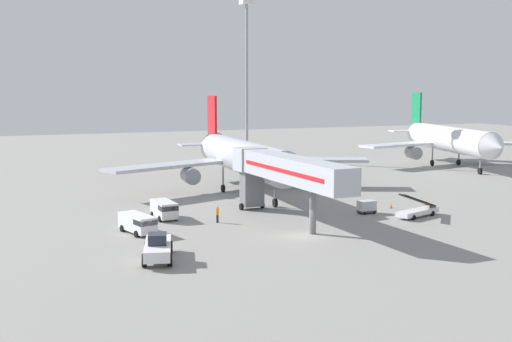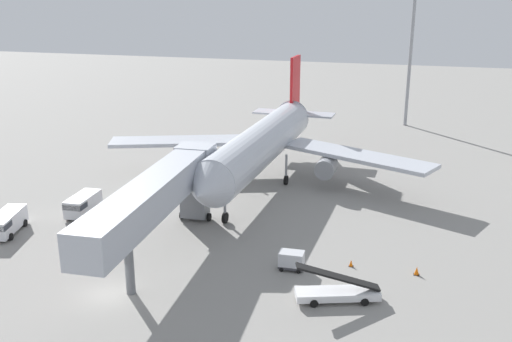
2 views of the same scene
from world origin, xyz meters
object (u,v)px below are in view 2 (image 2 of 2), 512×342
at_px(ground_crew_worker_foreground, 106,226).
at_px(airplane_at_gate, 263,143).
at_px(service_van_mid_left, 6,222).
at_px(baggage_cart_near_right, 291,260).
at_px(service_van_near_left, 83,204).
at_px(safety_cone_bravo, 417,271).
at_px(safety_cone_alpha, 351,263).
at_px(jet_bridge, 161,193).
at_px(belt_loader_truck, 337,292).

bearing_deg(ground_crew_worker_foreground, airplane_at_gate, 62.14).
distance_m(service_van_mid_left, baggage_cart_near_right, 27.33).
relative_size(service_van_near_left, ground_crew_worker_foreground, 2.60).
distance_m(airplane_at_gate, baggage_cart_near_right, 22.41).
distance_m(service_van_near_left, ground_crew_worker_foreground, 6.42).
height_order(service_van_mid_left, safety_cone_bravo, service_van_mid_left).
bearing_deg(service_van_near_left, airplane_at_gate, 44.69).
bearing_deg(service_van_mid_left, safety_cone_alpha, 4.23).
bearing_deg(airplane_at_gate, service_van_mid_left, -132.53).
relative_size(service_van_near_left, baggage_cart_near_right, 2.30).
bearing_deg(jet_bridge, ground_crew_worker_foreground, 162.02).
bearing_deg(safety_cone_alpha, belt_loader_truck, -92.61).
relative_size(airplane_at_gate, service_van_near_left, 8.36).
relative_size(airplane_at_gate, safety_cone_alpha, 69.06).
height_order(service_van_near_left, safety_cone_bravo, service_van_near_left).
relative_size(service_van_mid_left, safety_cone_bravo, 8.04).
height_order(ground_crew_worker_foreground, safety_cone_bravo, ground_crew_worker_foreground).
distance_m(belt_loader_truck, ground_crew_worker_foreground, 23.14).
xyz_separation_m(airplane_at_gate, service_van_mid_left, (-19.19, -20.92, -3.88)).
bearing_deg(service_van_mid_left, safety_cone_bravo, 3.62).
distance_m(safety_cone_alpha, safety_cone_bravo, 5.26).
xyz_separation_m(airplane_at_gate, jet_bridge, (-3.00, -21.07, 0.75)).
bearing_deg(safety_cone_bravo, service_van_near_left, 173.44).
relative_size(airplane_at_gate, safety_cone_bravo, 57.44).
bearing_deg(safety_cone_alpha, ground_crew_worker_foreground, -179.36).
height_order(jet_bridge, belt_loader_truck, jet_bridge).
bearing_deg(airplane_at_gate, ground_crew_worker_foreground, -117.86).
xyz_separation_m(airplane_at_gate, belt_loader_truck, (12.51, -24.41, -4.26)).
bearing_deg(jet_bridge, baggage_cart_near_right, 3.08).
distance_m(service_van_mid_left, safety_cone_alpha, 32.06).
distance_m(belt_loader_truck, baggage_cart_near_right, 5.89).
xyz_separation_m(service_van_near_left, ground_crew_worker_foreground, (4.99, -4.04, -0.21)).
height_order(service_van_mid_left, service_van_near_left, service_van_near_left).
bearing_deg(service_van_near_left, safety_cone_alpha, -7.79).
bearing_deg(service_van_mid_left, service_van_near_left, 55.31).
relative_size(baggage_cart_near_right, ground_crew_worker_foreground, 1.13).
xyz_separation_m(service_van_mid_left, ground_crew_worker_foreground, (9.24, 2.11, -0.16)).
distance_m(belt_loader_truck, safety_cone_alpha, 5.88).
height_order(jet_bridge, service_van_near_left, jet_bridge).
bearing_deg(service_van_near_left, safety_cone_bravo, -6.56).
bearing_deg(baggage_cart_near_right, safety_cone_alpha, 22.32).
height_order(service_van_mid_left, baggage_cart_near_right, service_van_mid_left).
height_order(airplane_at_gate, safety_cone_bravo, airplane_at_gate).
relative_size(jet_bridge, service_van_near_left, 4.95).
height_order(service_van_near_left, baggage_cart_near_right, service_van_near_left).
xyz_separation_m(belt_loader_truck, service_van_near_left, (-27.44, 9.64, 0.42)).
bearing_deg(airplane_at_gate, safety_cone_bravo, -45.82).
xyz_separation_m(service_van_mid_left, safety_cone_alpha, (31.96, 2.36, -0.85)).
bearing_deg(belt_loader_truck, airplane_at_gate, 117.13).
bearing_deg(baggage_cart_near_right, ground_crew_worker_foreground, 174.77).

